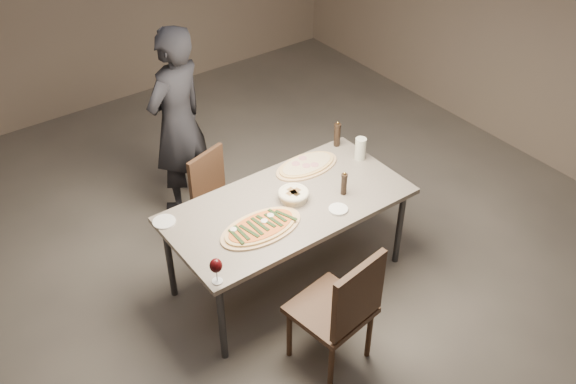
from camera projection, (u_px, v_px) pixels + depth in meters
room at (288, 126)px, 4.27m from camera, size 7.00×7.00×7.00m
dining_table at (288, 209)px, 4.70m from camera, size 1.80×0.90×0.75m
zucchini_pizza at (261, 227)px, 4.42m from camera, size 0.63×0.35×0.05m
ham_pizza at (307, 165)px, 5.02m from camera, size 0.55×0.30×0.04m
bread_basket at (293, 195)px, 4.66m from camera, size 0.23×0.23×0.08m
oil_dish at (338, 209)px, 4.59m from camera, size 0.14×0.14×0.02m
pepper_mill_left at (344, 184)px, 4.70m from camera, size 0.05×0.05×0.19m
pepper_mill_right at (337, 134)px, 5.21m from camera, size 0.06×0.06×0.23m
carafe at (360, 149)px, 5.07m from camera, size 0.09×0.09×0.18m
wine_glass at (216, 266)px, 3.95m from camera, size 0.08×0.08×0.19m
side_plate at (164, 222)px, 4.49m from camera, size 0.16×0.16×0.01m
chair_near at (342, 307)px, 4.12m from camera, size 0.54×0.54×1.00m
chair_far at (217, 195)px, 5.20m from camera, size 0.49×0.49×0.84m
diner at (178, 123)px, 5.36m from camera, size 0.72×0.60×1.70m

